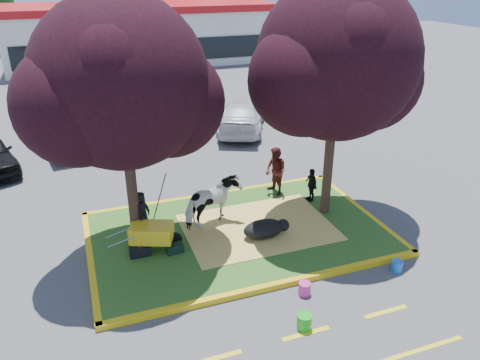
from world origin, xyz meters
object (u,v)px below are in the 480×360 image
object	(u,v)px
bucket_green	(304,322)
bucket_pink	(305,289)
calf	(264,229)
handler	(143,216)
car_silver	(62,136)
wheelbarrow	(152,233)
cow	(213,203)
bucket_blue	(397,266)

from	to	relation	value
bucket_green	bucket_pink	size ratio (longest dim) A/B	1.10
calf	handler	xyz separation A→B (m)	(-3.13, 0.98, 0.48)
car_silver	wheelbarrow	bearing A→B (deg)	95.22
calf	bucket_green	bearing A→B (deg)	-104.71
wheelbarrow	bucket_pink	xyz separation A→B (m)	(3.02, -2.89, -0.50)
cow	handler	world-z (taller)	handler
cow	wheelbarrow	xyz separation A→B (m)	(-1.89, -0.73, -0.21)
calf	bucket_pink	world-z (taller)	calf
wheelbarrow	car_silver	distance (m)	9.24
cow	bucket_green	size ratio (longest dim) A/B	4.96
cow	bucket_green	distance (m)	4.72
calf	wheelbarrow	world-z (taller)	wheelbarrow
wheelbarrow	bucket_green	xyz separation A→B (m)	(2.49, -3.91, -0.49)
handler	car_silver	distance (m)	8.67
car_silver	bucket_blue	bearing A→B (deg)	115.24
wheelbarrow	bucket_blue	distance (m)	6.35
handler	bucket_pink	bearing A→B (deg)	-106.45
calf	car_silver	size ratio (longest dim) A/B	0.30
calf	bucket_green	distance (m)	3.54
calf	bucket_blue	bearing A→B (deg)	-49.15
handler	bucket_blue	distance (m)	6.74
bucket_blue	car_silver	world-z (taller)	car_silver
wheelbarrow	car_silver	size ratio (longest dim) A/B	0.50
bucket_green	bucket_pink	bearing A→B (deg)	62.43
wheelbarrow	bucket_pink	bearing A→B (deg)	-22.20
cow	bucket_pink	distance (m)	3.86
handler	bucket_green	distance (m)	5.22
handler	bucket_blue	world-z (taller)	handler
bucket_pink	car_silver	bearing A→B (deg)	113.28
cow	wheelbarrow	bearing A→B (deg)	88.93
cow	calf	bearing A→B (deg)	-157.66
cow	wheelbarrow	size ratio (longest dim) A/B	0.88
cow	bucket_pink	world-z (taller)	cow
cow	handler	size ratio (longest dim) A/B	1.16
bucket_pink	bucket_blue	bearing A→B (deg)	0.61
wheelbarrow	car_silver	world-z (taller)	car_silver
bucket_pink	bucket_green	bearing A→B (deg)	-117.57
calf	bucket_blue	world-z (taller)	calf
handler	bucket_blue	xyz separation A→B (m)	(5.76, -3.42, -0.74)
handler	wheelbarrow	xyz separation A→B (m)	(0.12, -0.56, -0.22)
cow	bucket_blue	bearing A→B (deg)	-155.77
bucket_blue	car_silver	bearing A→B (deg)	123.13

